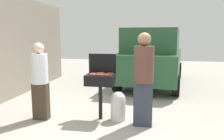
{
  "coord_description": "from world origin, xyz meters",
  "views": [
    {
      "loc": [
        0.97,
        -4.36,
        1.81
      ],
      "look_at": [
        0.05,
        0.8,
        1.0
      ],
      "focal_mm": 36.9,
      "sensor_mm": 36.0,
      "label": 1
    }
  ],
  "objects_px": {
    "hot_dog_4": "(92,75)",
    "hot_dog_5": "(104,75)",
    "hot_dog_2": "(100,74)",
    "hot_dog_0": "(100,73)",
    "hot_dog_1": "(106,74)",
    "hot_dog_9": "(108,75)",
    "hot_dog_11": "(94,74)",
    "bbq_grill": "(100,81)",
    "hot_dog_3": "(101,73)",
    "hot_dog_8": "(110,73)",
    "propane_tank": "(118,105)",
    "hot_dog_10": "(100,75)",
    "person_right": "(144,76)",
    "hot_dog_6": "(92,74)",
    "parked_minivan": "(153,56)",
    "hot_dog_7": "(94,73)",
    "person_left": "(40,78)"
  },
  "relations": [
    {
      "from": "bbq_grill",
      "to": "hot_dog_9",
      "type": "bearing_deg",
      "value": -33.58
    },
    {
      "from": "bbq_grill",
      "to": "hot_dog_3",
      "type": "relative_size",
      "value": 7.5
    },
    {
      "from": "hot_dog_4",
      "to": "bbq_grill",
      "type": "bearing_deg",
      "value": 40.49
    },
    {
      "from": "hot_dog_3",
      "to": "hot_dog_6",
      "type": "height_order",
      "value": "same"
    },
    {
      "from": "hot_dog_5",
      "to": "hot_dog_11",
      "type": "height_order",
      "value": "same"
    },
    {
      "from": "bbq_grill",
      "to": "hot_dog_9",
      "type": "relative_size",
      "value": 7.5
    },
    {
      "from": "hot_dog_4",
      "to": "hot_dog_5",
      "type": "xyz_separation_m",
      "value": [
        0.24,
        0.03,
        0.0
      ]
    },
    {
      "from": "hot_dog_0",
      "to": "hot_dog_1",
      "type": "height_order",
      "value": "same"
    },
    {
      "from": "hot_dog_4",
      "to": "person_right",
      "type": "relative_size",
      "value": 0.07
    },
    {
      "from": "hot_dog_10",
      "to": "person_right",
      "type": "bearing_deg",
      "value": -4.01
    },
    {
      "from": "hot_dog_3",
      "to": "hot_dog_10",
      "type": "xyz_separation_m",
      "value": [
        0.04,
        -0.27,
        0.0
      ]
    },
    {
      "from": "hot_dog_6",
      "to": "hot_dog_8",
      "type": "xyz_separation_m",
      "value": [
        0.37,
        0.11,
        0.0
      ]
    },
    {
      "from": "hot_dog_9",
      "to": "propane_tank",
      "type": "xyz_separation_m",
      "value": [
        0.19,
        0.13,
        -0.67
      ]
    },
    {
      "from": "hot_dog_0",
      "to": "person_left",
      "type": "xyz_separation_m",
      "value": [
        -1.23,
        -0.33,
        -0.1
      ]
    },
    {
      "from": "hot_dog_9",
      "to": "hot_dog_6",
      "type": "bearing_deg",
      "value": 161.17
    },
    {
      "from": "hot_dog_0",
      "to": "hot_dog_1",
      "type": "xyz_separation_m",
      "value": [
        0.13,
        -0.1,
        0.0
      ]
    },
    {
      "from": "hot_dog_1",
      "to": "bbq_grill",
      "type": "bearing_deg",
      "value": -174.12
    },
    {
      "from": "hot_dog_8",
      "to": "hot_dog_6",
      "type": "bearing_deg",
      "value": -163.64
    },
    {
      "from": "hot_dog_2",
      "to": "hot_dog_8",
      "type": "height_order",
      "value": "same"
    },
    {
      "from": "hot_dog_11",
      "to": "person_left",
      "type": "distance_m",
      "value": 1.14
    },
    {
      "from": "hot_dog_5",
      "to": "hot_dog_3",
      "type": "bearing_deg",
      "value": 117.75
    },
    {
      "from": "hot_dog_1",
      "to": "hot_dog_0",
      "type": "bearing_deg",
      "value": 144.71
    },
    {
      "from": "parked_minivan",
      "to": "propane_tank",
      "type": "bearing_deg",
      "value": 86.97
    },
    {
      "from": "parked_minivan",
      "to": "hot_dog_2",
      "type": "bearing_deg",
      "value": 81.45
    },
    {
      "from": "hot_dog_3",
      "to": "hot_dog_0",
      "type": "bearing_deg",
      "value": -105.21
    },
    {
      "from": "hot_dog_7",
      "to": "parked_minivan",
      "type": "relative_size",
      "value": 0.03
    },
    {
      "from": "hot_dog_2",
      "to": "parked_minivan",
      "type": "xyz_separation_m",
      "value": [
        1.08,
        3.83,
        0.04
      ]
    },
    {
      "from": "hot_dog_5",
      "to": "person_left",
      "type": "xyz_separation_m",
      "value": [
        -1.36,
        -0.14,
        -0.1
      ]
    },
    {
      "from": "hot_dog_6",
      "to": "parked_minivan",
      "type": "height_order",
      "value": "parked_minivan"
    },
    {
      "from": "hot_dog_7",
      "to": "propane_tank",
      "type": "relative_size",
      "value": 0.21
    },
    {
      "from": "hot_dog_3",
      "to": "propane_tank",
      "type": "distance_m",
      "value": 0.79
    },
    {
      "from": "hot_dog_1",
      "to": "hot_dog_9",
      "type": "xyz_separation_m",
      "value": [
        0.08,
        -0.14,
        0.0
      ]
    },
    {
      "from": "hot_dog_1",
      "to": "parked_minivan",
      "type": "xyz_separation_m",
      "value": [
        0.95,
        3.81,
        0.04
      ]
    },
    {
      "from": "hot_dog_9",
      "to": "hot_dog_11",
      "type": "height_order",
      "value": "same"
    },
    {
      "from": "hot_dog_5",
      "to": "propane_tank",
      "type": "xyz_separation_m",
      "value": [
        0.28,
        0.08,
        -0.67
      ]
    },
    {
      "from": "person_right",
      "to": "hot_dog_8",
      "type": "bearing_deg",
      "value": -32.91
    },
    {
      "from": "hot_dog_2",
      "to": "hot_dog_4",
      "type": "distance_m",
      "value": 0.17
    },
    {
      "from": "bbq_grill",
      "to": "hot_dog_11",
      "type": "bearing_deg",
      "value": -147.5
    },
    {
      "from": "hot_dog_4",
      "to": "hot_dog_2",
      "type": "bearing_deg",
      "value": 39.18
    },
    {
      "from": "hot_dog_0",
      "to": "hot_dog_2",
      "type": "distance_m",
      "value": 0.12
    },
    {
      "from": "hot_dog_2",
      "to": "hot_dog_5",
      "type": "relative_size",
      "value": 1.0
    },
    {
      "from": "hot_dog_4",
      "to": "hot_dog_11",
      "type": "height_order",
      "value": "same"
    },
    {
      "from": "hot_dog_4",
      "to": "hot_dog_6",
      "type": "bearing_deg",
      "value": 108.44
    },
    {
      "from": "hot_dog_7",
      "to": "person_left",
      "type": "relative_size",
      "value": 0.08
    },
    {
      "from": "hot_dog_11",
      "to": "person_right",
      "type": "xyz_separation_m",
      "value": [
        1.04,
        -0.12,
        0.02
      ]
    },
    {
      "from": "hot_dog_4",
      "to": "propane_tank",
      "type": "distance_m",
      "value": 0.85
    },
    {
      "from": "hot_dog_10",
      "to": "hot_dog_8",
      "type": "bearing_deg",
      "value": 55.51
    },
    {
      "from": "hot_dog_6",
      "to": "hot_dog_10",
      "type": "height_order",
      "value": "same"
    },
    {
      "from": "hot_dog_7",
      "to": "hot_dog_10",
      "type": "relative_size",
      "value": 1.0
    },
    {
      "from": "hot_dog_7",
      "to": "hot_dog_8",
      "type": "xyz_separation_m",
      "value": [
        0.33,
        0.06,
        0.0
      ]
    }
  ]
}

